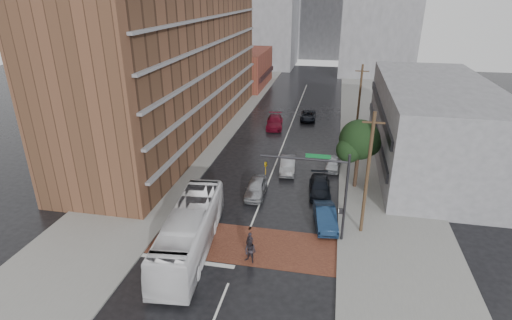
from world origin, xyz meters
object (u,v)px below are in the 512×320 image
(car_parked_near, at_px, (325,217))
(car_parked_mid, at_px, (320,187))
(car_travel_a, at_px, (256,188))
(pedestrian_b, at_px, (250,251))
(car_travel_c, at_px, (275,122))
(pedestrian_a, at_px, (250,243))
(car_travel_b, at_px, (288,165))
(suv_travel, at_px, (308,116))
(car_parked_far, at_px, (333,164))
(transit_bus, at_px, (190,231))

(car_parked_near, relative_size, car_parked_mid, 0.95)
(car_travel_a, distance_m, car_parked_near, 7.73)
(pedestrian_b, height_order, car_parked_near, pedestrian_b)
(car_parked_near, bearing_deg, car_travel_c, 99.44)
(pedestrian_a, relative_size, car_travel_b, 0.37)
(pedestrian_a, relative_size, suv_travel, 0.35)
(car_travel_c, bearing_deg, car_parked_far, -62.69)
(car_travel_b, bearing_deg, car_travel_c, 99.94)
(car_parked_far, bearing_deg, pedestrian_b, -102.40)
(car_travel_b, xyz_separation_m, car_parked_mid, (3.63, -4.40, -0.03))
(car_travel_b, xyz_separation_m, car_parked_far, (4.73, 1.60, -0.10))
(pedestrian_a, distance_m, car_travel_c, 29.36)
(pedestrian_b, height_order, car_travel_b, pedestrian_b)
(car_travel_b, xyz_separation_m, suv_travel, (0.61, 18.98, -0.09))
(car_travel_a, bearing_deg, car_parked_near, -33.14)
(car_travel_a, xyz_separation_m, car_travel_b, (2.25, 5.93, -0.03))
(car_travel_a, xyz_separation_m, car_parked_far, (6.98, 7.52, -0.14))
(car_parked_far, bearing_deg, transit_bus, -115.83)
(pedestrian_a, height_order, car_parked_mid, pedestrian_a)
(pedestrian_b, height_order, car_parked_far, pedestrian_b)
(suv_travel, height_order, car_parked_mid, car_parked_mid)
(car_parked_mid, bearing_deg, car_travel_a, -170.30)
(pedestrian_a, relative_size, car_parked_near, 0.35)
(pedestrian_b, distance_m, car_travel_c, 30.53)
(pedestrian_b, xyz_separation_m, suv_travel, (1.24, 34.88, -0.28))
(car_parked_near, bearing_deg, car_travel_a, 140.01)
(pedestrian_b, bearing_deg, transit_bus, -166.65)
(transit_bus, bearing_deg, car_parked_mid, 45.33)
(car_travel_c, relative_size, car_parked_far, 1.46)
(pedestrian_a, xyz_separation_m, suv_travel, (1.51, 33.74, -0.17))
(transit_bus, relative_size, pedestrian_a, 7.35)
(pedestrian_b, xyz_separation_m, car_travel_a, (-1.63, 9.98, -0.15))
(car_travel_b, xyz_separation_m, car_travel_c, (-3.73, 14.47, 0.05))
(pedestrian_b, relative_size, car_parked_mid, 0.38)
(pedestrian_a, bearing_deg, car_travel_a, 109.45)
(transit_bus, distance_m, car_parked_near, 11.13)
(pedestrian_a, bearing_deg, car_parked_near, 53.32)
(pedestrian_a, relative_size, car_travel_c, 0.30)
(car_travel_b, bearing_deg, car_parked_far, 14.15)
(car_travel_a, xyz_separation_m, car_travel_c, (-1.48, 20.39, 0.02))
(car_travel_b, bearing_deg, suv_travel, 83.62)
(pedestrian_a, relative_size, car_parked_far, 0.44)
(car_travel_c, bearing_deg, car_travel_a, -91.85)
(transit_bus, xyz_separation_m, suv_travel, (5.87, 34.38, -1.04))
(car_parked_near, bearing_deg, car_parked_mid, 88.77)
(pedestrian_b, height_order, car_travel_c, pedestrian_b)
(pedestrian_a, height_order, suv_travel, pedestrian_a)
(car_travel_a, relative_size, car_parked_near, 0.97)
(pedestrian_a, xyz_separation_m, car_travel_a, (-1.35, 8.83, -0.05))
(car_travel_c, height_order, suv_travel, car_travel_c)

